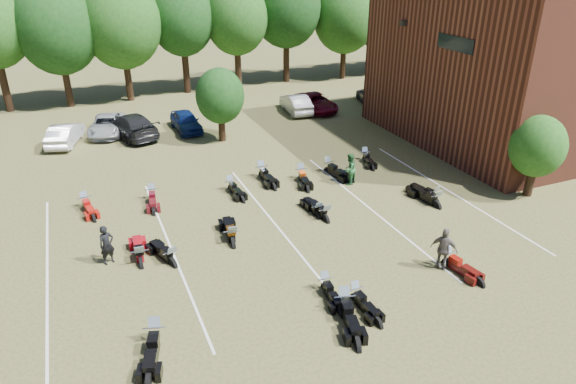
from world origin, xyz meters
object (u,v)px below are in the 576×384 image
car_4 (186,121)px  motorcycle_14 (153,200)px  person_grey (444,249)px  motorcycle_7 (141,265)px  person_green (349,169)px  motorcycle_3 (344,312)px  motorcycle_0 (157,343)px  person_black (107,245)px

car_4 → motorcycle_14: bearing=-114.2°
person_grey → motorcycle_7: bearing=25.7°
person_grey → person_green: bearing=-43.9°
motorcycle_7 → motorcycle_3: bearing=139.9°
motorcycle_0 → motorcycle_3: bearing=8.3°
person_green → motorcycle_7: size_ratio=0.73×
car_4 → motorcycle_0: size_ratio=1.64×
person_black → person_grey: 13.74m
car_4 → motorcycle_14: (-4.16, -10.37, -0.69)m
car_4 → person_grey: size_ratio=2.18×
person_black → person_green: (13.05, 3.05, 0.03)m
car_4 → motorcycle_14: size_ratio=1.83×
person_black → motorcycle_14: bearing=43.2°
person_grey → car_4: bearing=-25.4°
person_grey → motorcycle_3: bearing=59.8°
person_black → motorcycle_0: size_ratio=0.70×
motorcycle_0 → person_black: bearing=116.3°
person_green → person_grey: size_ratio=0.95×
motorcycle_3 → motorcycle_7: size_ratio=1.04×
person_green → person_grey: (-0.58, -8.80, 0.04)m
person_green → motorcycle_0: 14.94m
motorcycle_0 → motorcycle_7: bearing=104.1°
person_black → motorcycle_0: person_black is taller
person_grey → motorcycle_14: size_ratio=0.84×
person_black → motorcycle_7: size_ratio=0.71×
person_grey → motorcycle_14: (-9.82, 11.03, -0.93)m
car_4 → person_black: 17.07m
motorcycle_7 → person_green: bearing=-159.3°
person_grey → motorcycle_7: person_grey is taller
motorcycle_7 → person_grey: bearing=159.1°
motorcycle_7 → motorcycle_14: size_ratio=1.10×
motorcycle_3 → motorcycle_7: (-6.29, 5.94, 0.00)m
person_green → motorcycle_3: size_ratio=0.71×
motorcycle_0 → motorcycle_14: size_ratio=1.11×
motorcycle_0 → motorcycle_3: size_ratio=0.98×
motorcycle_0 → motorcycle_14: 11.06m
car_4 → person_grey: person_grey is taller
motorcycle_0 → motorcycle_7: size_ratio=1.02×
person_black → person_grey: size_ratio=0.93×
motorcycle_7 → motorcycle_14: motorcycle_7 is taller
motorcycle_7 → motorcycle_14: bearing=-100.6°
motorcycle_0 → person_green: bearing=52.6°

